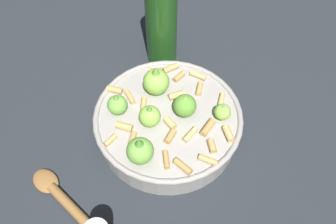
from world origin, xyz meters
TOP-DOWN VIEW (x-y plane):
  - ground_plane at (0.00, 0.00)m, footprint 2.40×2.40m
  - cooking_pan at (-0.00, 0.00)m, footprint 0.26×0.26m
  - olive_oil_bottle at (0.07, 0.18)m, footprint 0.06×0.06m
  - wooden_spoon at (-0.20, -0.06)m, footprint 0.10×0.20m

SIDE VIEW (x-z plane):
  - ground_plane at x=0.00m, z-range 0.00..0.00m
  - wooden_spoon at x=-0.20m, z-range 0.00..0.02m
  - cooking_pan at x=0.00m, z-range -0.02..0.09m
  - olive_oil_bottle at x=0.07m, z-range -0.02..0.22m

